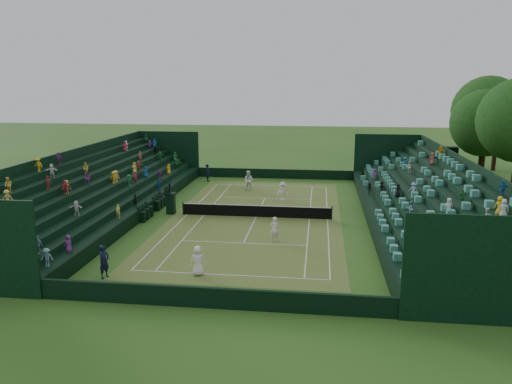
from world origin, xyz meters
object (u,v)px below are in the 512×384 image
Objects in this scene: player_near_west at (198,261)px; player_far_west at (249,181)px; umpire_chair at (170,201)px; tennis_net at (256,211)px; player_near_east at (274,229)px; player_far_east at (283,191)px.

player_far_west reaches higher than player_near_west.
umpire_chair is 10.47m from player_far_west.
umpire_chair is 1.51× the size of player_near_west.
player_near_west reaches higher than tennis_net.
tennis_net is 6.97× the size of player_near_east.
tennis_net is 6.05m from player_near_east.
player_near_west is 21.50m from player_far_west.
player_near_west is at bearing 41.32° from player_near_east.
player_far_east is at bearing -107.60° from player_near_east.
player_far_west is (-0.27, 21.50, 0.14)m from player_near_west.
player_far_east reaches higher than player_near_west.
tennis_net is 7.06× the size of player_far_east.
player_far_west is 5.06m from player_far_east.
tennis_net is at bearing -117.71° from player_near_west.
tennis_net is at bearing -90.37° from player_near_east.
player_far_west is at bearing 102.64° from player_far_east.
umpire_chair is at bearing -104.06° from player_far_west.
player_near_east is 11.54m from player_far_east.
tennis_net is at bearing -64.47° from player_far_west.
player_near_west is (-1.63, -12.05, 0.30)m from tennis_net.
player_near_east is 15.65m from player_far_west.
player_far_east is at bearing 74.34° from tennis_net.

